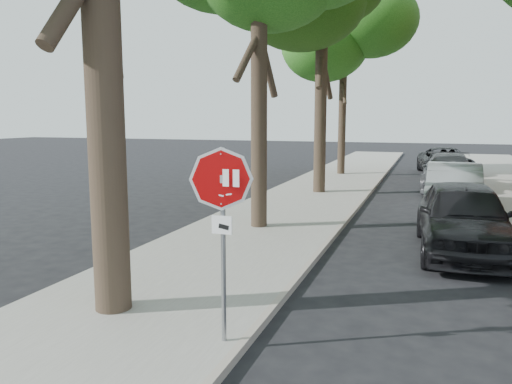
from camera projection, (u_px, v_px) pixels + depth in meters
The scene contains 10 objects.
ground at pixel (274, 357), 6.51m from camera, with size 120.00×120.00×0.00m, color black.
sidewalk_left at pixel (305, 200), 18.53m from camera, with size 4.00×55.00×0.12m, color gray.
curb_left at pixel (361, 203), 17.86m from camera, with size 0.12×55.00×0.13m, color #9E9384.
curb_right at pixel (496, 211), 16.42m from camera, with size 0.12×55.00×0.13m, color #9E9384.
stop_sign at pixel (222, 207), 6.43m from camera, with size 0.76×0.34×2.61m.
tree_far at pixel (344, 38), 26.06m from camera, with size 5.29×4.91×9.33m.
car_a at pixel (463, 217), 11.45m from camera, with size 1.96×4.88×1.66m, color black.
car_b at pixel (454, 188), 16.46m from camera, with size 1.70×4.86×1.60m, color #94989B.
car_c at pixel (448, 172), 21.51m from camera, with size 2.17×5.34×1.55m, color #494A4E.
car_d at pixel (445, 161), 27.43m from camera, with size 2.45×5.31×1.47m, color black.
Camera 1 is at (1.80, -5.86, 3.09)m, focal length 35.00 mm.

